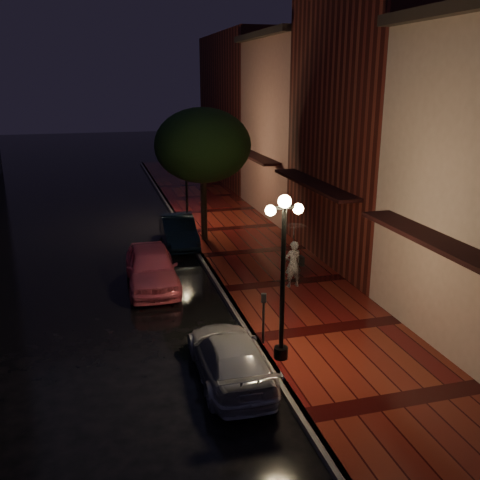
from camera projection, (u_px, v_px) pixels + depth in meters
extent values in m
plane|color=black|center=(223.00, 293.00, 18.42)|extent=(120.00, 120.00, 0.00)
cube|color=#440C0C|center=(284.00, 285.00, 18.97)|extent=(4.50, 60.00, 0.15)
cube|color=#595451|center=(223.00, 291.00, 18.40)|extent=(0.25, 60.00, 0.15)
cube|color=#511914|center=(387.00, 122.00, 20.44)|extent=(5.00, 8.00, 11.00)
cube|color=#8C5951|center=(307.00, 130.00, 28.12)|extent=(5.00, 8.00, 9.00)
cube|color=#511914|center=(253.00, 110.00, 37.20)|extent=(5.00, 12.00, 10.00)
cylinder|color=black|center=(283.00, 286.00, 13.27)|extent=(0.12, 0.12, 4.00)
cylinder|color=black|center=(281.00, 353.00, 13.81)|extent=(0.36, 0.36, 0.30)
cube|color=black|center=(285.00, 208.00, 12.69)|extent=(0.70, 0.08, 0.08)
sphere|color=#E8CF8B|center=(285.00, 201.00, 12.65)|extent=(0.32, 0.32, 0.32)
sphere|color=#E8CF8B|center=(271.00, 211.00, 12.62)|extent=(0.26, 0.26, 0.26)
sphere|color=#E8CF8B|center=(298.00, 209.00, 12.79)|extent=(0.26, 0.26, 0.26)
cylinder|color=black|center=(186.00, 184.00, 26.20)|extent=(0.12, 0.12, 4.00)
cylinder|color=black|center=(187.00, 220.00, 26.73)|extent=(0.36, 0.36, 0.30)
cube|color=black|center=(185.00, 142.00, 25.62)|extent=(0.70, 0.08, 0.08)
sphere|color=#E8CF8B|center=(185.00, 139.00, 25.57)|extent=(0.32, 0.32, 0.32)
sphere|color=#E8CF8B|center=(178.00, 144.00, 25.54)|extent=(0.26, 0.26, 0.26)
sphere|color=#E8CF8B|center=(192.00, 143.00, 25.72)|extent=(0.26, 0.26, 0.26)
cylinder|color=black|center=(204.00, 205.00, 23.60)|extent=(0.28, 0.28, 3.20)
ellipsoid|color=black|center=(203.00, 145.00, 22.85)|extent=(4.16, 4.16, 3.20)
sphere|color=black|center=(216.00, 157.00, 23.76)|extent=(1.80, 1.80, 1.80)
sphere|color=black|center=(192.00, 160.00, 22.20)|extent=(1.80, 1.80, 1.80)
imported|color=#F1637B|center=(151.00, 267.00, 18.78)|extent=(1.83, 4.34, 1.46)
imported|color=black|center=(178.00, 231.00, 23.51)|extent=(1.49, 4.01, 1.31)
imported|color=#A6A4AC|center=(230.00, 357.00, 13.01)|extent=(1.72, 4.09, 1.18)
imported|color=silver|center=(293.00, 264.00, 18.38)|extent=(0.63, 0.45, 1.64)
imported|color=silver|center=(294.00, 235.00, 18.08)|extent=(0.96, 0.97, 0.88)
cylinder|color=black|center=(293.00, 253.00, 18.27)|extent=(0.02, 0.02, 1.31)
cube|color=black|center=(301.00, 261.00, 18.37)|extent=(0.13, 0.31, 0.33)
cylinder|color=black|center=(263.00, 323.00, 14.44)|extent=(0.07, 0.07, 1.22)
cube|color=black|center=(264.00, 298.00, 14.23)|extent=(0.16, 0.14, 0.24)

